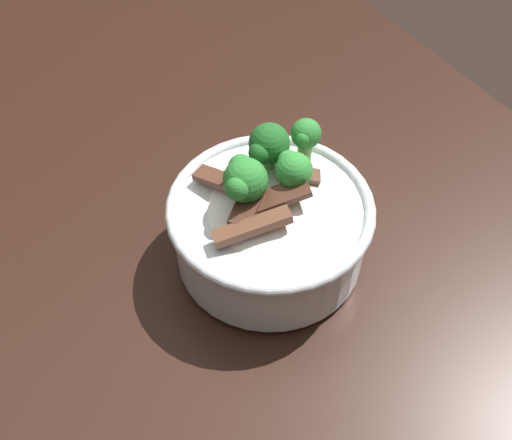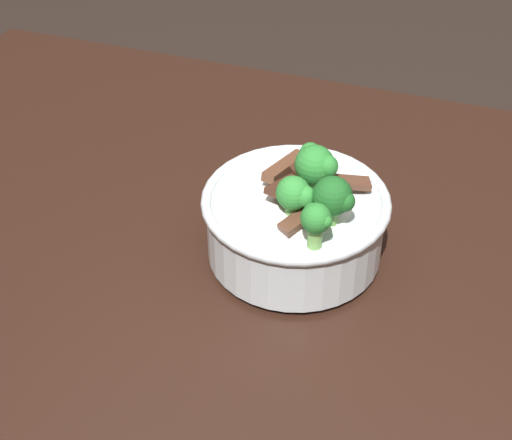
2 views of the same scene
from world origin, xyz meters
name	(u,v)px [view 1 (image 1 of 2)]	position (x,y,z in m)	size (l,w,h in m)	color
ground	(227,421)	(0.00, 0.00, 0.00)	(10.00, 10.00, 0.00)	black
dining_table	(210,240)	(0.00, 0.00, 0.64)	(1.58, 0.83, 0.77)	black
rice_bowl	(273,220)	(-0.15, 0.00, 0.83)	(0.21, 0.21, 0.14)	silver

